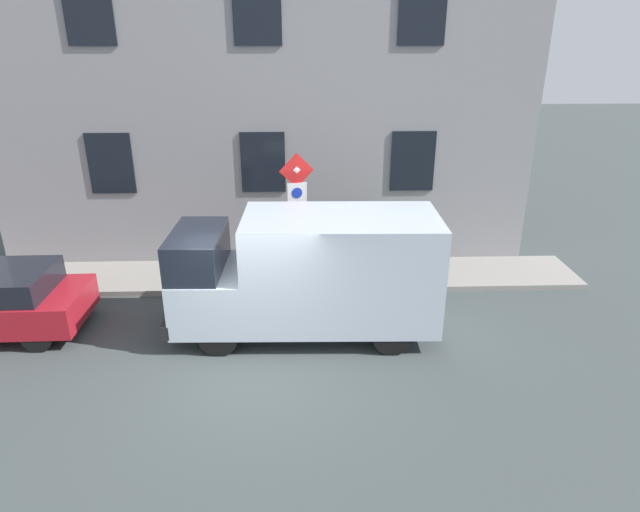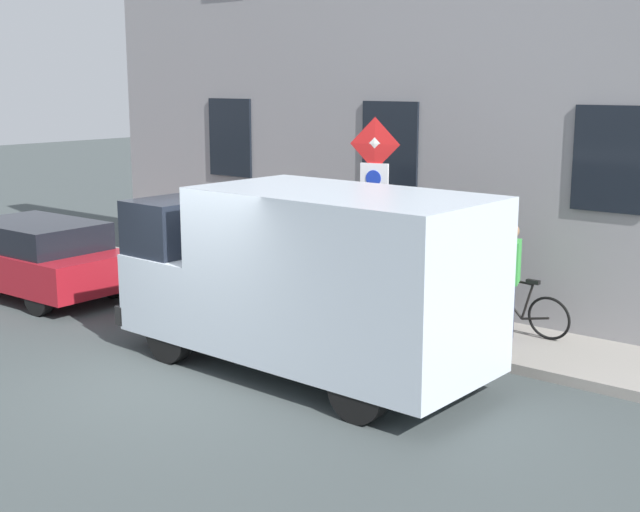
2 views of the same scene
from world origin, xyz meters
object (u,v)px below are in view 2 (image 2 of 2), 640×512
at_px(parked_hatchback, 33,256).
at_px(sign_post_stacked, 375,194).
at_px(delivery_van, 306,276).
at_px(bicycle_black, 516,309).
at_px(bicycle_blue, 462,300).
at_px(litter_bin, 347,292).
at_px(pedestrian, 510,277).
at_px(bicycle_red, 412,291).

bearing_deg(parked_hatchback, sign_post_stacked, -165.35).
relative_size(delivery_van, parked_hatchback, 1.34).
xyz_separation_m(sign_post_stacked, bicycle_black, (1.09, -1.82, -1.70)).
height_order(parked_hatchback, bicycle_black, parked_hatchback).
height_order(bicycle_blue, litter_bin, litter_bin).
height_order(delivery_van, parked_hatchback, delivery_van).
xyz_separation_m(delivery_van, parked_hatchback, (0.15, 6.58, -0.60)).
distance_m(delivery_van, parked_hatchback, 6.61).
distance_m(sign_post_stacked, bicycle_blue, 2.21).
xyz_separation_m(delivery_van, pedestrian, (2.67, -1.61, -0.26)).
bearing_deg(pedestrian, parked_hatchback, -2.28).
height_order(bicycle_black, litter_bin, litter_bin).
xyz_separation_m(bicycle_blue, pedestrian, (-0.34, -0.96, 0.56)).
distance_m(parked_hatchback, bicycle_red, 6.93).
height_order(delivery_van, bicycle_black, delivery_van).
height_order(bicycle_red, pedestrian, pedestrian).
distance_m(bicycle_black, pedestrian, 0.66).
bearing_deg(litter_bin, sign_post_stacked, -102.79).
height_order(parked_hatchback, pedestrian, pedestrian).
xyz_separation_m(bicycle_black, bicycle_red, (-0.00, 1.83, 0.00)).
distance_m(bicycle_black, litter_bin, 2.61).
relative_size(parked_hatchback, pedestrian, 2.34).
distance_m(parked_hatchback, bicycle_blue, 7.77).
bearing_deg(bicycle_black, litter_bin, 21.94).
xyz_separation_m(parked_hatchback, bicycle_blue, (2.85, -7.23, -0.22)).
bearing_deg(parked_hatchback, litter_bin, -162.56).
xyz_separation_m(parked_hatchback, bicycle_black, (2.85, -8.14, -0.22)).
bearing_deg(sign_post_stacked, parked_hatchback, 105.59).
relative_size(sign_post_stacked, parked_hatchback, 0.76).
relative_size(sign_post_stacked, delivery_van, 0.57).
xyz_separation_m(parked_hatchback, litter_bin, (1.90, -5.72, -0.14)).
bearing_deg(delivery_van, bicycle_black, -116.00).
height_order(delivery_van, pedestrian, delivery_van).
xyz_separation_m(pedestrian, litter_bin, (-0.62, 2.47, -0.48)).
bearing_deg(delivery_van, pedestrian, -119.62).
xyz_separation_m(bicycle_blue, bicycle_red, (0.00, 0.91, 0.00)).
relative_size(delivery_van, bicycle_black, 3.14).
bearing_deg(pedestrian, sign_post_stacked, 2.55).
bearing_deg(sign_post_stacked, bicycle_black, -59.12).
relative_size(bicycle_black, litter_bin, 1.90).
bearing_deg(litter_bin, bicycle_red, -32.07).
distance_m(bicycle_red, pedestrian, 1.98).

